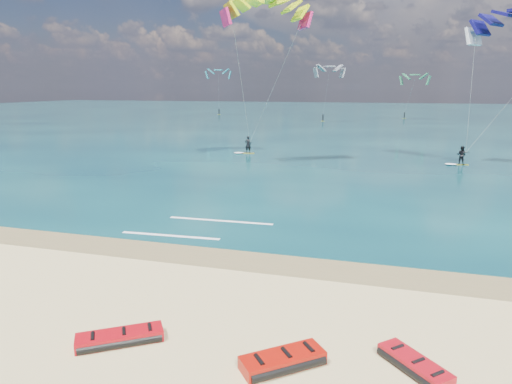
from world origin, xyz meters
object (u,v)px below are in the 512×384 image
packed_kite_left (120,342)px  kitesurfer_far (494,77)px  kitesurfer_main (257,76)px  packed_kite_right (283,366)px  packed_kite_mid (414,370)px

packed_kite_left → kitesurfer_far: 38.38m
packed_kite_left → kitesurfer_main: bearing=65.3°
packed_kite_right → kitesurfer_far: bearing=32.9°
packed_kite_mid → packed_kite_left: bearing=-127.3°
kitesurfer_main → packed_kite_left: bearing=-90.1°
packed_kite_mid → packed_kite_right: 3.44m
packed_kite_left → kitesurfer_main: kitesurfer_main is taller
packed_kite_mid → kitesurfer_far: (7.56, 33.13, 8.03)m
packed_kite_left → packed_kite_right: 4.78m
kitesurfer_far → packed_kite_right: bearing=-111.0°
packed_kite_left → kitesurfer_far: size_ratio=0.18×
kitesurfer_main → packed_kite_mid: bearing=-76.8°
kitesurfer_far → packed_kite_left: bearing=-117.9°
packed_kite_mid → kitesurfer_far: size_ratio=0.15×
packed_kite_left → kitesurfer_far: kitesurfer_far is taller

